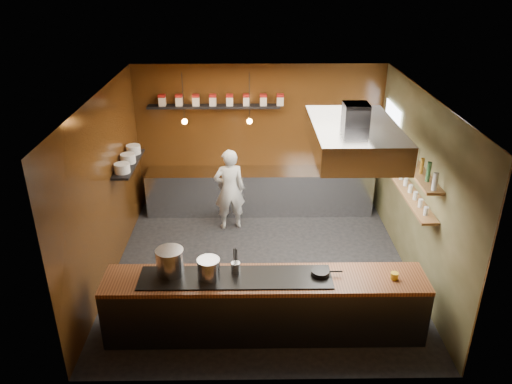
{
  "coord_description": "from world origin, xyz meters",
  "views": [
    {
      "loc": [
        -0.2,
        -7.2,
        4.84
      ],
      "look_at": [
        -0.1,
        0.4,
        1.26
      ],
      "focal_mm": 35.0,
      "sensor_mm": 36.0,
      "label": 1
    }
  ],
  "objects_px": {
    "espresso_machine": "(344,163)",
    "stockpot_large": "(170,262)",
    "extractor_hood": "(354,137)",
    "chef": "(229,190)",
    "stockpot_small": "(209,269)"
  },
  "relations": [
    {
      "from": "stockpot_large",
      "to": "extractor_hood",
      "type": "bearing_deg",
      "value": 23.08
    },
    {
      "from": "extractor_hood",
      "to": "stockpot_large",
      "type": "xyz_separation_m",
      "value": [
        -2.58,
        -1.1,
        -1.38
      ]
    },
    {
      "from": "extractor_hood",
      "to": "stockpot_large",
      "type": "bearing_deg",
      "value": -156.92
    },
    {
      "from": "chef",
      "to": "stockpot_small",
      "type": "bearing_deg",
      "value": 75.87
    },
    {
      "from": "espresso_machine",
      "to": "chef",
      "type": "relative_size",
      "value": 0.22
    },
    {
      "from": "stockpot_large",
      "to": "espresso_machine",
      "type": "height_order",
      "value": "stockpot_large"
    },
    {
      "from": "espresso_machine",
      "to": "stockpot_large",
      "type": "bearing_deg",
      "value": -140.36
    },
    {
      "from": "espresso_machine",
      "to": "extractor_hood",
      "type": "bearing_deg",
      "value": -109.98
    },
    {
      "from": "stockpot_large",
      "to": "chef",
      "type": "distance_m",
      "value": 3.06
    },
    {
      "from": "stockpot_large",
      "to": "espresso_machine",
      "type": "xyz_separation_m",
      "value": [
        2.99,
        3.63,
        -0.05
      ]
    },
    {
      "from": "extractor_hood",
      "to": "stockpot_small",
      "type": "distance_m",
      "value": 2.78
    },
    {
      "from": "extractor_hood",
      "to": "espresso_machine",
      "type": "xyz_separation_m",
      "value": [
        0.41,
        2.53,
        -1.43
      ]
    },
    {
      "from": "stockpot_large",
      "to": "stockpot_small",
      "type": "xyz_separation_m",
      "value": [
        0.53,
        -0.11,
        -0.04
      ]
    },
    {
      "from": "stockpot_small",
      "to": "chef",
      "type": "relative_size",
      "value": 0.19
    },
    {
      "from": "extractor_hood",
      "to": "stockpot_small",
      "type": "bearing_deg",
      "value": -149.42
    }
  ]
}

